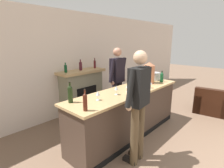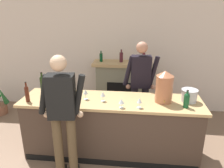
{
  "view_description": "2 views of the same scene",
  "coord_description": "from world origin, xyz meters",
  "px_view_note": "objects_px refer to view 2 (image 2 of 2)",
  "views": [
    {
      "loc": [
        -2.84,
        0.38,
        2.0
      ],
      "look_at": [
        -0.14,
        2.87,
        1.08
      ],
      "focal_mm": 28.0,
      "sensor_mm": 36.0,
      "label": 1
    },
    {
      "loc": [
        0.31,
        -0.71,
        2.42
      ],
      "look_at": [
        -0.08,
        2.78,
        1.17
      ],
      "focal_mm": 35.0,
      "sensor_mm": 36.0,
      "label": 2
    }
  ],
  "objects_px": {
    "wine_glass_front_left": "(59,91)",
    "wine_glass_front_right": "(103,94)",
    "copper_dispenser": "(164,87)",
    "person_bartender": "(140,85)",
    "wine_bottle_port_short": "(27,93)",
    "ice_bucket_steel": "(189,95)",
    "fireplace_stone": "(122,87)",
    "wine_glass_mid_counter": "(121,101)",
    "wine_glass_by_dispenser": "(86,92)",
    "wine_bottle_merlot_tall": "(187,100)",
    "person_customer": "(63,115)",
    "wine_glass_back_row": "(139,101)",
    "wine_bottle_cabernet_heavy": "(42,83)"
  },
  "relations": [
    {
      "from": "fireplace_stone",
      "to": "wine_glass_by_dispenser",
      "type": "relative_size",
      "value": 8.95
    },
    {
      "from": "wine_bottle_merlot_tall",
      "to": "wine_glass_mid_counter",
      "type": "height_order",
      "value": "wine_bottle_merlot_tall"
    },
    {
      "from": "wine_bottle_cabernet_heavy",
      "to": "copper_dispenser",
      "type": "bearing_deg",
      "value": -6.21
    },
    {
      "from": "wine_glass_front_right",
      "to": "wine_glass_by_dispenser",
      "type": "bearing_deg",
      "value": 170.94
    },
    {
      "from": "fireplace_stone",
      "to": "wine_glass_mid_counter",
      "type": "xyz_separation_m",
      "value": [
        0.12,
        -1.92,
        0.48
      ]
    },
    {
      "from": "wine_bottle_cabernet_heavy",
      "to": "wine_bottle_merlot_tall",
      "type": "distance_m",
      "value": 2.41
    },
    {
      "from": "wine_glass_front_left",
      "to": "ice_bucket_steel",
      "type": "bearing_deg",
      "value": 2.11
    },
    {
      "from": "wine_bottle_merlot_tall",
      "to": "wine_bottle_port_short",
      "type": "bearing_deg",
      "value": -178.75
    },
    {
      "from": "wine_glass_back_row",
      "to": "wine_bottle_cabernet_heavy",
      "type": "bearing_deg",
      "value": 163.74
    },
    {
      "from": "wine_glass_by_dispenser",
      "to": "wine_bottle_port_short",
      "type": "bearing_deg",
      "value": -168.37
    },
    {
      "from": "wine_bottle_merlot_tall",
      "to": "wine_glass_mid_counter",
      "type": "xyz_separation_m",
      "value": [
        -0.95,
        -0.12,
        -0.02
      ]
    },
    {
      "from": "wine_glass_front_left",
      "to": "wine_bottle_port_short",
      "type": "bearing_deg",
      "value": -154.8
    },
    {
      "from": "wine_bottle_merlot_tall",
      "to": "wine_glass_front_right",
      "type": "relative_size",
      "value": 1.71
    },
    {
      "from": "person_customer",
      "to": "ice_bucket_steel",
      "type": "relative_size",
      "value": 7.38
    },
    {
      "from": "copper_dispenser",
      "to": "wine_glass_mid_counter",
      "type": "bearing_deg",
      "value": -155.21
    },
    {
      "from": "copper_dispenser",
      "to": "wine_glass_front_left",
      "type": "xyz_separation_m",
      "value": [
        -1.68,
        -0.02,
        -0.14
      ]
    },
    {
      "from": "person_customer",
      "to": "wine_bottle_cabernet_heavy",
      "type": "relative_size",
      "value": 5.34
    },
    {
      "from": "person_bartender",
      "to": "wine_glass_by_dispenser",
      "type": "bearing_deg",
      "value": -139.96
    },
    {
      "from": "wine_bottle_port_short",
      "to": "wine_glass_front_right",
      "type": "distance_m",
      "value": 1.18
    },
    {
      "from": "fireplace_stone",
      "to": "wine_bottle_port_short",
      "type": "distance_m",
      "value": 2.36
    },
    {
      "from": "wine_bottle_port_short",
      "to": "wine_glass_front_left",
      "type": "relative_size",
      "value": 1.99
    },
    {
      "from": "copper_dispenser",
      "to": "wine_glass_front_right",
      "type": "distance_m",
      "value": 0.96
    },
    {
      "from": "copper_dispenser",
      "to": "wine_bottle_merlot_tall",
      "type": "distance_m",
      "value": 0.38
    },
    {
      "from": "wine_glass_front_left",
      "to": "wine_glass_mid_counter",
      "type": "bearing_deg",
      "value": -14.66
    },
    {
      "from": "wine_bottle_merlot_tall",
      "to": "wine_glass_by_dispenser",
      "type": "xyz_separation_m",
      "value": [
        -1.54,
        0.13,
        -0.0
      ]
    },
    {
      "from": "person_bartender",
      "to": "wine_bottle_port_short",
      "type": "xyz_separation_m",
      "value": [
        -1.77,
        -0.92,
        0.13
      ]
    },
    {
      "from": "wine_bottle_port_short",
      "to": "wine_glass_mid_counter",
      "type": "xyz_separation_m",
      "value": [
        1.48,
        -0.07,
        -0.04
      ]
    },
    {
      "from": "person_bartender",
      "to": "ice_bucket_steel",
      "type": "xyz_separation_m",
      "value": [
        0.75,
        -0.64,
        0.08
      ]
    },
    {
      "from": "wine_bottle_merlot_tall",
      "to": "wine_glass_front_left",
      "type": "height_order",
      "value": "wine_bottle_merlot_tall"
    },
    {
      "from": "person_bartender",
      "to": "wine_glass_front_right",
      "type": "distance_m",
      "value": 0.99
    },
    {
      "from": "person_customer",
      "to": "copper_dispenser",
      "type": "relative_size",
      "value": 3.71
    },
    {
      "from": "copper_dispenser",
      "to": "person_bartender",
      "type": "bearing_deg",
      "value": 116.63
    },
    {
      "from": "wine_glass_front_left",
      "to": "wine_glass_mid_counter",
      "type": "height_order",
      "value": "wine_glass_front_left"
    },
    {
      "from": "wine_glass_front_right",
      "to": "fireplace_stone",
      "type": "bearing_deg",
      "value": 83.98
    },
    {
      "from": "wine_bottle_merlot_tall",
      "to": "wine_glass_front_right",
      "type": "distance_m",
      "value": 1.26
    },
    {
      "from": "wine_bottle_port_short",
      "to": "wine_glass_back_row",
      "type": "height_order",
      "value": "wine_bottle_port_short"
    },
    {
      "from": "copper_dispenser",
      "to": "wine_bottle_port_short",
      "type": "distance_m",
      "value": 2.13
    },
    {
      "from": "wine_bottle_merlot_tall",
      "to": "copper_dispenser",
      "type": "bearing_deg",
      "value": 150.55
    },
    {
      "from": "wine_glass_front_left",
      "to": "wine_glass_front_right",
      "type": "bearing_deg",
      "value": -5.36
    },
    {
      "from": "wine_glass_back_row",
      "to": "ice_bucket_steel",
      "type": "bearing_deg",
      "value": 22.43
    },
    {
      "from": "wine_glass_front_right",
      "to": "wine_glass_mid_counter",
      "type": "bearing_deg",
      "value": -33.75
    },
    {
      "from": "ice_bucket_steel",
      "to": "wine_bottle_cabernet_heavy",
      "type": "relative_size",
      "value": 0.72
    },
    {
      "from": "fireplace_stone",
      "to": "person_customer",
      "type": "relative_size",
      "value": 0.82
    },
    {
      "from": "wine_bottle_merlot_tall",
      "to": "wine_glass_back_row",
      "type": "distance_m",
      "value": 0.69
    },
    {
      "from": "ice_bucket_steel",
      "to": "wine_glass_back_row",
      "type": "bearing_deg",
      "value": -157.57
    },
    {
      "from": "wine_bottle_port_short",
      "to": "person_bartender",
      "type": "bearing_deg",
      "value": 27.54
    },
    {
      "from": "fireplace_stone",
      "to": "wine_bottle_port_short",
      "type": "height_order",
      "value": "fireplace_stone"
    },
    {
      "from": "wine_glass_by_dispenser",
      "to": "ice_bucket_steel",
      "type": "bearing_deg",
      "value": 3.51
    },
    {
      "from": "wine_bottle_merlot_tall",
      "to": "wine_glass_by_dispenser",
      "type": "distance_m",
      "value": 1.55
    },
    {
      "from": "fireplace_stone",
      "to": "wine_glass_front_left",
      "type": "height_order",
      "value": "fireplace_stone"
    }
  ]
}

